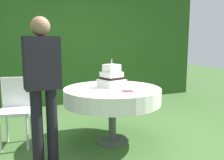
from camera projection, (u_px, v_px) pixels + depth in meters
ground_plane at (112, 141)px, 3.17m from camera, size 20.00×20.00×0.00m
foliage_hedge at (69, 41)px, 5.25m from camera, size 6.49×0.55×2.84m
cake_table at (112, 95)px, 3.07m from camera, size 1.29×1.29×0.75m
wedding_cake at (112, 78)px, 3.12m from camera, size 0.37×0.38×0.38m
serving_plate_near at (106, 82)px, 3.55m from camera, size 0.15×0.15×0.01m
serving_plate_far at (131, 85)px, 3.27m from camera, size 0.13×0.13×0.01m
serving_plate_left at (77, 92)px, 2.78m from camera, size 0.11×0.11×0.01m
serving_plate_right at (101, 93)px, 2.72m from camera, size 0.15×0.15×0.01m
napkin_stack at (127, 91)px, 2.82m from camera, size 0.16×0.16×0.01m
garden_chair at (17, 104)px, 3.02m from camera, size 0.48×0.48×0.89m
standing_person at (43, 82)px, 2.42m from camera, size 0.38×0.23×1.60m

